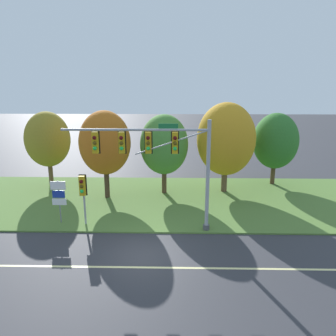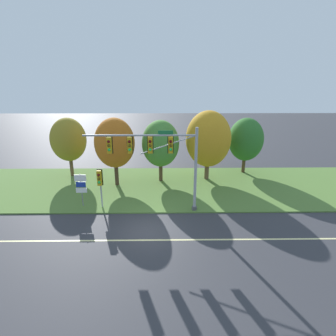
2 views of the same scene
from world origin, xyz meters
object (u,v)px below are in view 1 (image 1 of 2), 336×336
(tree_mid_verge, at_px, (226,139))
(tree_tall_centre, at_px, (276,141))
(traffic_signal_mast, at_px, (158,153))
(tree_left_of_mast, at_px, (105,143))
(pedestrian_signal_near_kerb, at_px, (83,189))
(route_sign_post, at_px, (59,196))
(tree_behind_signpost, at_px, (164,145))
(tree_nearest_road, at_px, (48,139))

(tree_mid_verge, relative_size, tree_tall_centre, 1.16)
(tree_tall_centre, bearing_deg, traffic_signal_mast, -135.20)
(traffic_signal_mast, distance_m, tree_left_of_mast, 7.08)
(pedestrian_signal_near_kerb, relative_size, route_sign_post, 1.17)
(tree_behind_signpost, bearing_deg, tree_left_of_mast, -165.05)
(tree_left_of_mast, distance_m, tree_mid_verge, 9.37)
(tree_nearest_road, relative_size, tree_mid_verge, 0.88)
(route_sign_post, relative_size, tree_behind_signpost, 0.44)
(tree_mid_verge, bearing_deg, route_sign_post, -150.11)
(tree_left_of_mast, bearing_deg, traffic_signal_mast, -53.24)
(route_sign_post, height_order, tree_nearest_road, tree_nearest_road)
(pedestrian_signal_near_kerb, bearing_deg, tree_behind_signpost, 53.26)
(route_sign_post, distance_m, tree_left_of_mast, 5.77)
(tree_left_of_mast, bearing_deg, tree_nearest_road, 151.91)
(pedestrian_signal_near_kerb, height_order, tree_tall_centre, tree_tall_centre)
(traffic_signal_mast, distance_m, tree_nearest_road, 12.93)
(pedestrian_signal_near_kerb, xyz_separation_m, tree_tall_centre, (14.14, 8.98, 1.41))
(tree_behind_signpost, bearing_deg, traffic_signal_mast, -91.12)
(traffic_signal_mast, height_order, tree_left_of_mast, tree_left_of_mast)
(tree_left_of_mast, distance_m, tree_tall_centre, 14.30)
(pedestrian_signal_near_kerb, distance_m, route_sign_post, 1.77)
(tree_nearest_road, distance_m, tree_behind_signpost, 9.95)
(route_sign_post, bearing_deg, tree_behind_signpost, 43.24)
(tree_nearest_road, height_order, tree_left_of_mast, tree_left_of_mast)
(route_sign_post, height_order, tree_mid_verge, tree_mid_verge)
(tree_nearest_road, distance_m, tree_tall_centre, 19.23)
(route_sign_post, height_order, tree_behind_signpost, tree_behind_signpost)
(tree_left_of_mast, relative_size, tree_behind_signpost, 1.06)
(pedestrian_signal_near_kerb, xyz_separation_m, tree_nearest_road, (-5.07, 8.07, 1.64))
(tree_nearest_road, bearing_deg, tree_mid_verge, -4.94)
(tree_behind_signpost, bearing_deg, route_sign_post, -136.76)
(tree_nearest_road, bearing_deg, traffic_signal_mast, -41.55)
(traffic_signal_mast, xyz_separation_m, pedestrian_signal_near_kerb, (-4.59, 0.50, -2.33))
(pedestrian_signal_near_kerb, bearing_deg, tree_mid_verge, 35.35)
(route_sign_post, bearing_deg, traffic_signal_mast, -7.78)
(traffic_signal_mast, relative_size, tree_tall_centre, 1.39)
(tree_mid_verge, distance_m, tree_tall_centre, 5.07)
(pedestrian_signal_near_kerb, height_order, route_sign_post, pedestrian_signal_near_kerb)
(pedestrian_signal_near_kerb, bearing_deg, tree_tall_centre, 32.42)
(route_sign_post, xyz_separation_m, tree_mid_verge, (11.22, 6.45, 2.50))
(tree_tall_centre, bearing_deg, tree_mid_verge, -154.42)
(traffic_signal_mast, xyz_separation_m, tree_mid_verge, (4.99, 7.30, -0.42))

